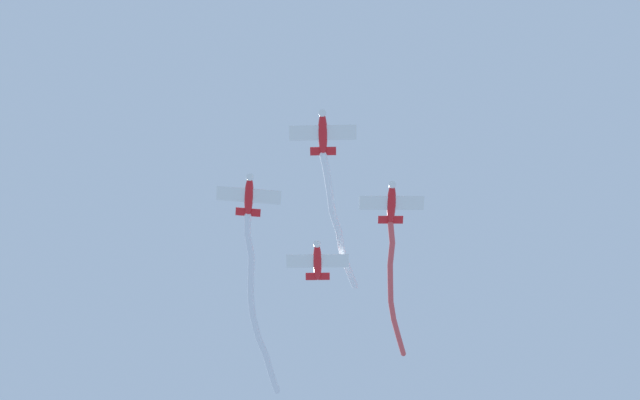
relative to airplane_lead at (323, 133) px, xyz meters
name	(u,v)px	position (x,y,z in m)	size (l,w,h in m)	color
airplane_lead	(323,133)	(0.00, 0.00, 0.00)	(5.85, 7.58, 1.89)	red
smoke_trail_lead	(337,223)	(10.50, -5.85, 0.94)	(16.52, 11.06, 2.40)	white
airplane_left_wing	(391,203)	(5.16, -10.45, -0.40)	(5.86, 7.60, 1.89)	red
smoke_trail_left_wing	(394,293)	(17.24, -16.02, 0.82)	(19.40, 10.76, 3.58)	#DB4C4C
airplane_right_wing	(249,195)	(10.45, 5.14, 0.30)	(5.85, 7.66, 1.89)	red
smoke_trail_right_wing	(257,308)	(24.39, -0.74, -0.69)	(22.97, 12.36, 2.35)	white
airplane_slot	(317,261)	(15.61, -5.30, -0.20)	(5.85, 7.58, 1.89)	red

